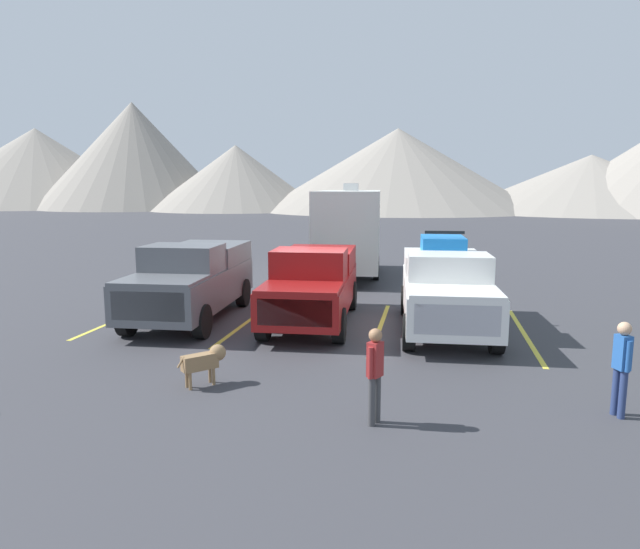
{
  "coord_description": "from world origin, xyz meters",
  "views": [
    {
      "loc": [
        3.04,
        -14.6,
        3.68
      ],
      "look_at": [
        0.0,
        0.77,
        1.2
      ],
      "focal_mm": 31.45,
      "sensor_mm": 36.0,
      "label": 1
    }
  ],
  "objects_px": {
    "person_b": "(622,363)",
    "person_c": "(375,370)",
    "camper_trailer_a": "(349,228)",
    "dog": "(207,359)",
    "pickup_truck_a": "(192,278)",
    "pickup_truck_c": "(445,286)",
    "pickup_truck_b": "(313,283)"
  },
  "relations": [
    {
      "from": "camper_trailer_a",
      "to": "pickup_truck_b",
      "type": "bearing_deg",
      "value": -88.82
    },
    {
      "from": "person_c",
      "to": "dog",
      "type": "xyz_separation_m",
      "value": [
        -3.24,
        1.14,
        -0.39
      ]
    },
    {
      "from": "pickup_truck_c",
      "to": "person_b",
      "type": "height_order",
      "value": "pickup_truck_c"
    },
    {
      "from": "camper_trailer_a",
      "to": "person_b",
      "type": "relative_size",
      "value": 5.06
    },
    {
      "from": "pickup_truck_a",
      "to": "pickup_truck_c",
      "type": "bearing_deg",
      "value": 0.64
    },
    {
      "from": "pickup_truck_a",
      "to": "camper_trailer_a",
      "type": "bearing_deg",
      "value": 68.35
    },
    {
      "from": "pickup_truck_a",
      "to": "pickup_truck_b",
      "type": "xyz_separation_m",
      "value": [
        3.4,
        0.21,
        -0.04
      ]
    },
    {
      "from": "pickup_truck_b",
      "to": "person_b",
      "type": "xyz_separation_m",
      "value": [
        6.13,
        -5.29,
        -0.19
      ]
    },
    {
      "from": "pickup_truck_c",
      "to": "person_c",
      "type": "xyz_separation_m",
      "value": [
        -1.2,
        -6.2,
        -0.26
      ]
    },
    {
      "from": "pickup_truck_a",
      "to": "person_b",
      "type": "height_order",
      "value": "pickup_truck_a"
    },
    {
      "from": "person_b",
      "to": "person_c",
      "type": "bearing_deg",
      "value": -164.65
    },
    {
      "from": "dog",
      "to": "pickup_truck_c",
      "type": "bearing_deg",
      "value": 48.73
    },
    {
      "from": "pickup_truck_c",
      "to": "person_c",
      "type": "height_order",
      "value": "pickup_truck_c"
    },
    {
      "from": "pickup_truck_c",
      "to": "dog",
      "type": "bearing_deg",
      "value": -131.27
    },
    {
      "from": "camper_trailer_a",
      "to": "person_c",
      "type": "bearing_deg",
      "value": -80.19
    },
    {
      "from": "pickup_truck_b",
      "to": "camper_trailer_a",
      "type": "bearing_deg",
      "value": 91.18
    },
    {
      "from": "person_c",
      "to": "dog",
      "type": "bearing_deg",
      "value": 160.55
    },
    {
      "from": "pickup_truck_a",
      "to": "person_b",
      "type": "relative_size",
      "value": 3.62
    },
    {
      "from": "pickup_truck_a",
      "to": "camper_trailer_a",
      "type": "distance_m",
      "value": 8.82
    },
    {
      "from": "pickup_truck_c",
      "to": "camper_trailer_a",
      "type": "bearing_deg",
      "value": 114.41
    },
    {
      "from": "dog",
      "to": "camper_trailer_a",
      "type": "bearing_deg",
      "value": 86.63
    },
    {
      "from": "pickup_truck_a",
      "to": "camper_trailer_a",
      "type": "height_order",
      "value": "camper_trailer_a"
    },
    {
      "from": "pickup_truck_c",
      "to": "pickup_truck_a",
      "type": "bearing_deg",
      "value": -179.36
    },
    {
      "from": "pickup_truck_b",
      "to": "person_b",
      "type": "relative_size",
      "value": 3.56
    },
    {
      "from": "pickup_truck_a",
      "to": "pickup_truck_c",
      "type": "relative_size",
      "value": 1.04
    },
    {
      "from": "pickup_truck_a",
      "to": "person_b",
      "type": "xyz_separation_m",
      "value": [
        9.53,
        -5.07,
        -0.23
      ]
    },
    {
      "from": "pickup_truck_b",
      "to": "camper_trailer_a",
      "type": "distance_m",
      "value": 8.0
    },
    {
      "from": "camper_trailer_a",
      "to": "dog",
      "type": "relative_size",
      "value": 10.44
    },
    {
      "from": "pickup_truck_a",
      "to": "pickup_truck_c",
      "type": "distance_m",
      "value": 6.9
    },
    {
      "from": "person_b",
      "to": "dog",
      "type": "height_order",
      "value": "person_b"
    },
    {
      "from": "pickup_truck_c",
      "to": "dog",
      "type": "distance_m",
      "value": 6.76
    },
    {
      "from": "camper_trailer_a",
      "to": "dog",
      "type": "distance_m",
      "value": 13.24
    }
  ]
}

